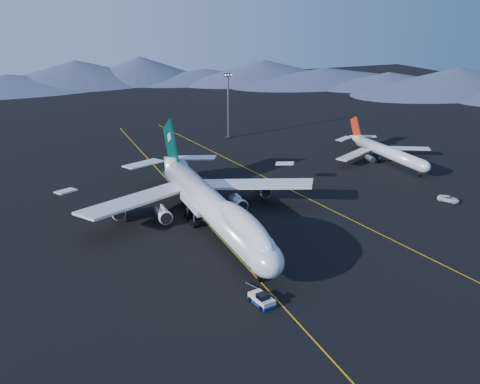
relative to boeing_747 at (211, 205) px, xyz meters
name	(u,v)px	position (x,y,z in m)	size (l,w,h in m)	color
ground	(212,229)	(0.00, -0.03, -5.81)	(500.00, 500.00, 0.00)	black
taxiway_line_main	(212,229)	(0.00, -0.03, -5.80)	(0.25, 220.00, 0.01)	gold
taxiway_line_side	(305,197)	(30.00, 9.97, -5.80)	(0.25, 200.00, 0.01)	gold
boeing_747	(211,205)	(0.00, 0.00, 0.00)	(59.62, 72.43, 19.37)	silver
pushback_tug	(262,300)	(-3.00, -33.60, -5.10)	(3.68, 5.59, 2.27)	silver
second_jet	(386,152)	(69.81, 28.16, -2.29)	(36.19, 40.89, 11.64)	silver
service_van	(448,199)	(62.75, -7.52, -5.06)	(2.50, 5.43, 1.51)	white
floodlight_mast	(228,106)	(35.00, 77.77, 6.41)	(2.98, 2.24, 24.13)	black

